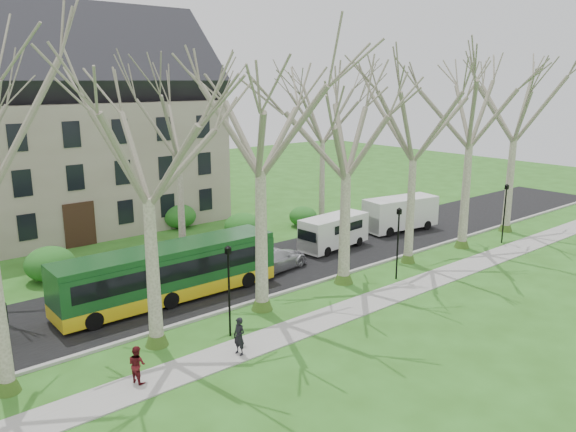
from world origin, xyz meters
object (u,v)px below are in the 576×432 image
object	(u,v)px
van_b	(400,214)
van_a	(334,232)
sedan	(273,259)
pedestrian_a	(239,336)
pedestrian_b	(137,364)
bus_follow	(169,272)

from	to	relation	value
van_b	van_a	bearing A→B (deg)	-169.36
sedan	van_a	bearing A→B (deg)	-91.25
van_b	pedestrian_a	world-z (taller)	van_b
van_a	van_b	distance (m)	7.46
van_a	van_b	bearing A→B (deg)	-3.52
pedestrian_a	pedestrian_b	xyz separation A→B (m)	(-4.40, 0.67, -0.07)
sedan	van_a	xyz separation A→B (m)	(6.19, 0.94, 0.44)
van_b	pedestrian_b	xyz separation A→B (m)	(-26.03, -8.12, -0.55)
van_b	pedestrian_a	distance (m)	23.35
sedan	van_b	xyz separation A→B (m)	(13.65, 1.09, 0.58)
bus_follow	pedestrian_b	distance (m)	8.64
pedestrian_a	van_b	bearing A→B (deg)	102.77
bus_follow	pedestrian_b	xyz separation A→B (m)	(-5.16, -6.89, -0.77)
van_b	pedestrian_b	size ratio (longest dim) A/B	3.96
bus_follow	van_b	size ratio (longest dim) A/B	2.03
sedan	pedestrian_b	world-z (taller)	pedestrian_b
bus_follow	pedestrian_b	world-z (taller)	bus_follow
sedan	van_b	bearing A→B (deg)	-95.33
van_a	pedestrian_a	size ratio (longest dim) A/B	3.21
van_a	pedestrian_a	world-z (taller)	van_a
sedan	van_a	world-z (taller)	van_a
bus_follow	pedestrian_a	bearing A→B (deg)	-95.18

